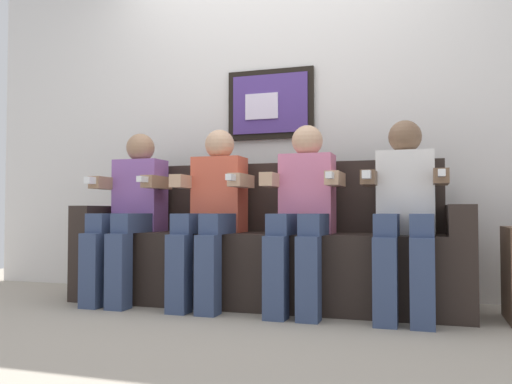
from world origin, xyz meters
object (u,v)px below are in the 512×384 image
Objects in this scene: person_leftmost at (131,208)px; person_right_center at (303,208)px; person_rightmost at (405,207)px; person_left_center at (212,208)px; couch at (265,254)px.

person_leftmost is 1.00× the size of person_right_center.
person_leftmost and person_rightmost have the same top height.
person_right_center is (0.58, 0.00, 0.00)m from person_left_center.
person_rightmost reaches higher than couch.
person_leftmost is at bearing 180.00° from person_rightmost.
couch is 0.93m from person_leftmost.
person_left_center is at bearing 179.98° from person_rightmost.
person_left_center reaches higher than couch.
person_left_center and person_right_center have the same top height.
couch is at bearing 168.95° from person_rightmost.
person_leftmost reaches higher than couch.
person_rightmost is at bearing -11.05° from couch.
person_left_center is 1.00× the size of person_rightmost.
person_rightmost is (0.58, -0.00, 0.00)m from person_right_center.
person_right_center is at bearing -30.25° from couch.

